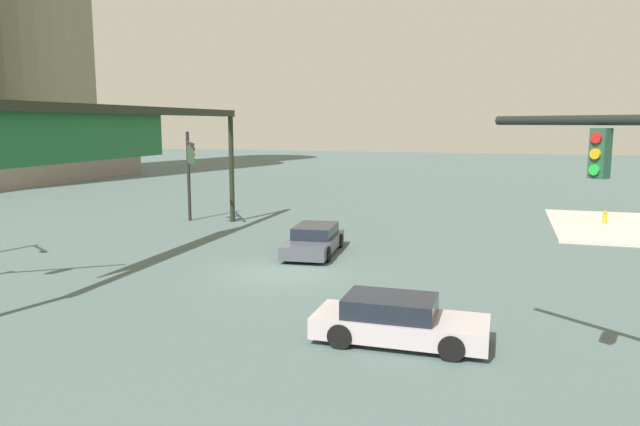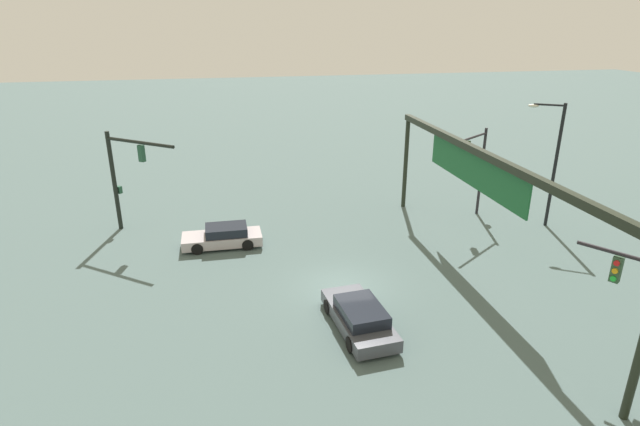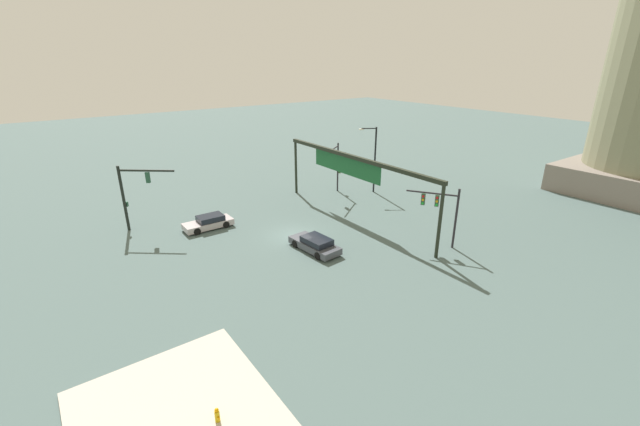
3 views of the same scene
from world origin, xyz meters
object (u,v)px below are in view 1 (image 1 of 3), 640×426
Objects in this scene: sedan_car_waiting_far at (397,321)px; fire_hydrant_on_curb at (605,217)px; traffic_signal_opposite_side at (190,162)px; sedan_car_approaching at (314,240)px.

sedan_car_waiting_far is 6.26× the size of fire_hydrant_on_curb.
traffic_signal_opposite_side is 1.16× the size of sedan_car_waiting_far.
sedan_car_approaching reaches higher than fire_hydrant_on_curb.
traffic_signal_opposite_side is at bearing 105.35° from fire_hydrant_on_curb.
sedan_car_waiting_far is at bearing 23.80° from sedan_car_approaching.
sedan_car_waiting_far is 22.36m from fire_hydrant_on_curb.
sedan_car_waiting_far reaches higher than fire_hydrant_on_curb.
traffic_signal_opposite_side is 1.06× the size of sedan_car_approaching.
traffic_signal_opposite_side reaches higher than fire_hydrant_on_curb.
fire_hydrant_on_curb is (11.32, -13.19, -0.09)m from sedan_car_approaching.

